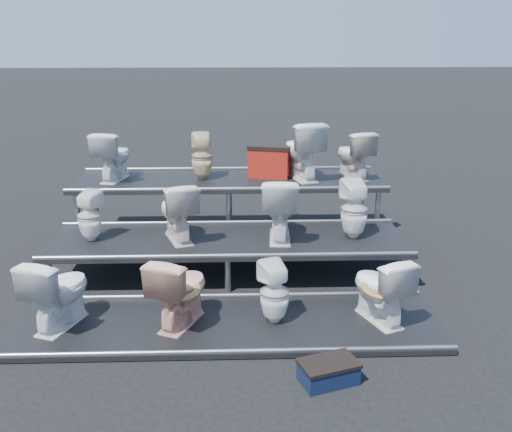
{
  "coord_description": "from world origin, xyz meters",
  "views": [
    {
      "loc": [
        0.12,
        -6.36,
        2.82
      ],
      "look_at": [
        0.34,
        0.1,
        0.71
      ],
      "focal_mm": 40.0,
      "sensor_mm": 36.0,
      "label": 1
    }
  ],
  "objects_px": {
    "toilet_5": "(177,211)",
    "toilet_10": "(302,150)",
    "toilet_2": "(274,292)",
    "toilet_4": "(89,216)",
    "toilet_7": "(354,209)",
    "toilet_0": "(58,291)",
    "toilet_11": "(353,154)",
    "toilet_3": "(380,288)",
    "step_stool": "(328,373)",
    "toilet_1": "(180,289)",
    "toilet_6": "(280,208)",
    "toilet_8": "(113,156)",
    "red_crate": "(270,162)",
    "toilet_9": "(202,156)"
  },
  "relations": [
    {
      "from": "toilet_11",
      "to": "toilet_5",
      "type": "bearing_deg",
      "value": 10.68
    },
    {
      "from": "step_stool",
      "to": "toilet_8",
      "type": "bearing_deg",
      "value": 105.7
    },
    {
      "from": "toilet_7",
      "to": "toilet_8",
      "type": "bearing_deg",
      "value": -32.44
    },
    {
      "from": "toilet_0",
      "to": "toilet_10",
      "type": "xyz_separation_m",
      "value": [
        2.63,
        2.6,
        0.83
      ]
    },
    {
      "from": "toilet_0",
      "to": "toilet_10",
      "type": "relative_size",
      "value": 0.91
    },
    {
      "from": "toilet_1",
      "to": "toilet_7",
      "type": "xyz_separation_m",
      "value": [
        1.94,
        1.3,
        0.39
      ]
    },
    {
      "from": "toilet_2",
      "to": "toilet_10",
      "type": "bearing_deg",
      "value": -123.0
    },
    {
      "from": "toilet_5",
      "to": "toilet_2",
      "type": "bearing_deg",
      "value": 109.55
    },
    {
      "from": "toilet_0",
      "to": "step_stool",
      "type": "relative_size",
      "value": 1.58
    },
    {
      "from": "toilet_4",
      "to": "toilet_11",
      "type": "relative_size",
      "value": 0.91
    },
    {
      "from": "toilet_10",
      "to": "toilet_0",
      "type": "bearing_deg",
      "value": 29.9
    },
    {
      "from": "toilet_1",
      "to": "toilet_6",
      "type": "height_order",
      "value": "toilet_6"
    },
    {
      "from": "toilet_4",
      "to": "toilet_9",
      "type": "height_order",
      "value": "toilet_9"
    },
    {
      "from": "toilet_7",
      "to": "toilet_3",
      "type": "bearing_deg",
      "value": 81.35
    },
    {
      "from": "toilet_9",
      "to": "step_stool",
      "type": "xyz_separation_m",
      "value": [
        1.23,
        -3.56,
        -1.1
      ]
    },
    {
      "from": "toilet_7",
      "to": "toilet_2",
      "type": "bearing_deg",
      "value": 42.43
    },
    {
      "from": "toilet_6",
      "to": "toilet_3",
      "type": "bearing_deg",
      "value": 128.35
    },
    {
      "from": "toilet_6",
      "to": "step_stool",
      "type": "relative_size",
      "value": 1.63
    },
    {
      "from": "toilet_2",
      "to": "toilet_4",
      "type": "bearing_deg",
      "value": -53.38
    },
    {
      "from": "toilet_2",
      "to": "step_stool",
      "type": "distance_m",
      "value": 1.08
    },
    {
      "from": "toilet_7",
      "to": "step_stool",
      "type": "distance_m",
      "value": 2.45
    },
    {
      "from": "toilet_7",
      "to": "step_stool",
      "type": "height_order",
      "value": "toilet_7"
    },
    {
      "from": "toilet_0",
      "to": "toilet_11",
      "type": "height_order",
      "value": "toilet_11"
    },
    {
      "from": "toilet_1",
      "to": "toilet_2",
      "type": "xyz_separation_m",
      "value": [
        0.92,
        0.0,
        -0.05
      ]
    },
    {
      "from": "toilet_5",
      "to": "toilet_10",
      "type": "distance_m",
      "value": 2.1
    },
    {
      "from": "toilet_7",
      "to": "toilet_0",
      "type": "bearing_deg",
      "value": 13.24
    },
    {
      "from": "toilet_9",
      "to": "red_crate",
      "type": "relative_size",
      "value": 1.15
    },
    {
      "from": "toilet_2",
      "to": "red_crate",
      "type": "bearing_deg",
      "value": -113.69
    },
    {
      "from": "toilet_0",
      "to": "toilet_5",
      "type": "distance_m",
      "value": 1.71
    },
    {
      "from": "toilet_1",
      "to": "toilet_9",
      "type": "height_order",
      "value": "toilet_9"
    },
    {
      "from": "toilet_9",
      "to": "toilet_11",
      "type": "bearing_deg",
      "value": 172.93
    },
    {
      "from": "red_crate",
      "to": "toilet_2",
      "type": "bearing_deg",
      "value": -78.45
    },
    {
      "from": "toilet_5",
      "to": "toilet_6",
      "type": "height_order",
      "value": "toilet_6"
    },
    {
      "from": "toilet_8",
      "to": "toilet_11",
      "type": "bearing_deg",
      "value": -166.56
    },
    {
      "from": "toilet_0",
      "to": "toilet_3",
      "type": "xyz_separation_m",
      "value": [
        3.13,
        0.0,
        -0.02
      ]
    },
    {
      "from": "toilet_9",
      "to": "red_crate",
      "type": "bearing_deg",
      "value": -176.7
    },
    {
      "from": "toilet_3",
      "to": "step_stool",
      "type": "height_order",
      "value": "toilet_3"
    },
    {
      "from": "toilet_3",
      "to": "toilet_5",
      "type": "xyz_separation_m",
      "value": [
        -2.1,
        1.3,
        0.4
      ]
    },
    {
      "from": "step_stool",
      "to": "toilet_3",
      "type": "bearing_deg",
      "value": 37.35
    },
    {
      "from": "toilet_2",
      "to": "toilet_4",
      "type": "distance_m",
      "value": 2.48
    },
    {
      "from": "toilet_10",
      "to": "step_stool",
      "type": "height_order",
      "value": "toilet_10"
    },
    {
      "from": "toilet_9",
      "to": "toilet_5",
      "type": "bearing_deg",
      "value": 73.07
    },
    {
      "from": "toilet_2",
      "to": "toilet_7",
      "type": "height_order",
      "value": "toilet_7"
    },
    {
      "from": "toilet_8",
      "to": "toilet_10",
      "type": "bearing_deg",
      "value": -166.56
    },
    {
      "from": "toilet_10",
      "to": "toilet_11",
      "type": "height_order",
      "value": "toilet_10"
    },
    {
      "from": "toilet_3",
      "to": "toilet_8",
      "type": "height_order",
      "value": "toilet_8"
    },
    {
      "from": "toilet_1",
      "to": "toilet_6",
      "type": "bearing_deg",
      "value": -105.44
    },
    {
      "from": "toilet_0",
      "to": "toilet_4",
      "type": "xyz_separation_m",
      "value": [
        0.01,
        1.3,
        0.33
      ]
    },
    {
      "from": "toilet_8",
      "to": "toilet_5",
      "type": "bearing_deg",
      "value": 140.46
    },
    {
      "from": "toilet_2",
      "to": "red_crate",
      "type": "xyz_separation_m",
      "value": [
        0.11,
        2.77,
        0.68
      ]
    }
  ]
}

